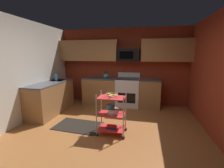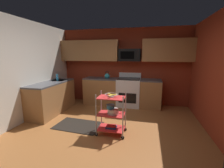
% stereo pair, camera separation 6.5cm
% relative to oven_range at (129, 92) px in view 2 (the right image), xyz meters
% --- Properties ---
extents(floor, '(4.40, 4.80, 0.04)m').
position_rel_oven_range_xyz_m(floor, '(-0.24, -2.10, -0.50)').
color(floor, '#995B2D').
rests_on(floor, ground).
extents(wall_back, '(4.52, 0.06, 2.60)m').
position_rel_oven_range_xyz_m(wall_back, '(-0.24, 0.33, 0.82)').
color(wall_back, maroon).
rests_on(wall_back, ground).
extents(wall_left, '(0.06, 4.80, 2.60)m').
position_rel_oven_range_xyz_m(wall_left, '(-2.47, -2.10, 0.82)').
color(wall_left, silver).
rests_on(wall_left, ground).
extents(counter_run, '(3.49, 2.27, 0.92)m').
position_rel_oven_range_xyz_m(counter_run, '(-1.00, -0.45, -0.01)').
color(counter_run, '#9E6B3D').
rests_on(counter_run, ground).
extents(oven_range, '(0.76, 0.65, 1.10)m').
position_rel_oven_range_xyz_m(oven_range, '(0.00, 0.00, 0.00)').
color(oven_range, white).
rests_on(oven_range, ground).
extents(upper_cabinets, '(4.40, 0.33, 0.70)m').
position_rel_oven_range_xyz_m(upper_cabinets, '(-0.30, 0.13, 1.37)').
color(upper_cabinets, '#9E6B3D').
extents(microwave, '(0.70, 0.39, 0.40)m').
position_rel_oven_range_xyz_m(microwave, '(-0.00, 0.10, 1.22)').
color(microwave, black).
extents(rolling_cart, '(0.64, 0.39, 0.91)m').
position_rel_oven_range_xyz_m(rolling_cart, '(-0.12, -1.99, -0.03)').
color(rolling_cart, silver).
rests_on(rolling_cart, ground).
extents(fruit_bowl, '(0.27, 0.27, 0.07)m').
position_rel_oven_range_xyz_m(fruit_bowl, '(-0.12, -1.99, 0.40)').
color(fruit_bowl, silver).
rests_on(fruit_bowl, rolling_cart).
extents(mixing_bowl_large, '(0.25, 0.25, 0.11)m').
position_rel_oven_range_xyz_m(mixing_bowl_large, '(-0.08, -1.99, 0.04)').
color(mixing_bowl_large, silver).
rests_on(mixing_bowl_large, rolling_cart).
extents(mixing_bowl_small, '(0.18, 0.18, 0.08)m').
position_rel_oven_range_xyz_m(mixing_bowl_small, '(-0.14, -1.98, 0.14)').
color(mixing_bowl_small, '#338CBF').
rests_on(mixing_bowl_small, rolling_cart).
extents(book_stack, '(0.23, 0.17, 0.06)m').
position_rel_oven_range_xyz_m(book_stack, '(-0.12, -1.99, -0.32)').
color(book_stack, '#1E4C8C').
rests_on(book_stack, rolling_cart).
extents(kettle, '(0.21, 0.18, 0.26)m').
position_rel_oven_range_xyz_m(kettle, '(-0.75, -0.00, 0.52)').
color(kettle, teal).
rests_on(kettle, counter_run).
extents(dish_soap_bottle, '(0.06, 0.06, 0.20)m').
position_rel_oven_range_xyz_m(dish_soap_bottle, '(-2.13, -0.84, 0.54)').
color(dish_soap_bottle, '#2D8CBF').
rests_on(dish_soap_bottle, counter_run).
extents(floor_rug, '(1.14, 0.77, 0.01)m').
position_rel_oven_range_xyz_m(floor_rug, '(-1.00, -1.82, -0.47)').
color(floor_rug, black).
rests_on(floor_rug, ground).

